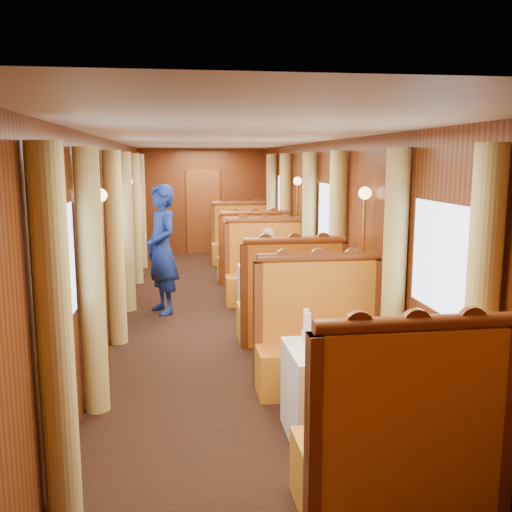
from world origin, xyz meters
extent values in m
cube|color=brown|center=(0.00, 5.97, 1.00)|extent=(0.80, 0.04, 2.00)
cube|color=white|center=(0.75, -3.50, 0.38)|extent=(1.05, 0.72, 0.75)
cube|color=#BD4C15|center=(0.75, -4.45, 0.23)|extent=(1.30, 0.55, 0.45)
cube|color=#BD4C15|center=(0.75, -4.67, 0.85)|extent=(1.30, 0.12, 0.80)
cylinder|color=brown|center=(0.75, -4.67, 1.29)|extent=(1.23, 0.10, 0.10)
cube|color=#BD4C15|center=(0.75, -2.55, 0.23)|extent=(1.30, 0.55, 0.45)
cube|color=#BD4C15|center=(0.75, -2.33, 0.85)|extent=(1.30, 0.12, 0.80)
cylinder|color=brown|center=(0.75, -2.33, 1.29)|extent=(1.23, 0.10, 0.10)
cube|color=white|center=(0.75, 0.00, 0.38)|extent=(1.05, 0.72, 0.75)
cube|color=#BD4C15|center=(0.75, -0.95, 0.23)|extent=(1.30, 0.55, 0.45)
cube|color=#BD4C15|center=(0.75, -1.17, 0.85)|extent=(1.30, 0.12, 0.80)
cylinder|color=brown|center=(0.75, -1.17, 1.29)|extent=(1.23, 0.10, 0.10)
cube|color=#BD4C15|center=(0.75, 0.95, 0.23)|extent=(1.30, 0.55, 0.45)
cube|color=#BD4C15|center=(0.75, 1.17, 0.85)|extent=(1.30, 0.12, 0.80)
cylinder|color=brown|center=(0.75, 1.17, 1.29)|extent=(1.23, 0.10, 0.10)
cube|color=white|center=(0.75, 3.50, 0.38)|extent=(1.05, 0.72, 0.75)
cube|color=#BD4C15|center=(0.75, 2.55, 0.23)|extent=(1.30, 0.55, 0.45)
cube|color=#BD4C15|center=(0.75, 2.33, 0.85)|extent=(1.30, 0.12, 0.80)
cylinder|color=brown|center=(0.75, 2.33, 1.29)|extent=(1.23, 0.10, 0.10)
cube|color=#BD4C15|center=(0.75, 4.45, 0.23)|extent=(1.30, 0.55, 0.45)
cube|color=#BD4C15|center=(0.75, 4.67, 0.85)|extent=(1.30, 0.12, 0.80)
cylinder|color=brown|center=(0.75, 4.67, 1.29)|extent=(1.23, 0.10, 0.10)
cube|color=silver|center=(0.64, -3.53, 0.76)|extent=(0.41, 0.36, 0.01)
cylinder|color=white|center=(1.07, -3.64, 0.76)|extent=(0.24, 0.24, 0.01)
cylinder|color=white|center=(0.41, -3.37, 0.79)|extent=(0.08, 0.08, 0.08)
cylinder|color=white|center=(0.41, -3.37, 0.92)|extent=(0.05, 0.05, 0.18)
cylinder|color=white|center=(0.42, -3.26, 0.79)|extent=(0.08, 0.08, 0.08)
cylinder|color=white|center=(0.42, -3.26, 0.92)|extent=(0.05, 0.05, 0.18)
cylinder|color=silver|center=(0.72, 0.00, 0.82)|extent=(0.06, 0.06, 0.14)
cylinder|color=silver|center=(0.76, 3.50, 0.82)|extent=(0.06, 0.06, 0.14)
cylinder|color=#CEBA69|center=(-1.38, -4.28, 1.18)|extent=(0.22, 0.22, 2.35)
cylinder|color=#CEBA69|center=(-1.38, -2.72, 1.18)|extent=(0.22, 0.22, 2.35)
cylinder|color=#CEBA69|center=(1.38, -4.28, 1.18)|extent=(0.22, 0.22, 2.35)
cylinder|color=#CEBA69|center=(1.38, -2.72, 1.18)|extent=(0.22, 0.22, 2.35)
cylinder|color=#CEBA69|center=(-1.38, -0.78, 1.18)|extent=(0.22, 0.22, 2.35)
cylinder|color=#CEBA69|center=(-1.38, 0.78, 1.18)|extent=(0.22, 0.22, 2.35)
cylinder|color=#CEBA69|center=(1.38, -0.78, 1.18)|extent=(0.22, 0.22, 2.35)
cylinder|color=#CEBA69|center=(1.38, 0.78, 1.18)|extent=(0.22, 0.22, 2.35)
cylinder|color=#CEBA69|center=(-1.38, 2.72, 1.18)|extent=(0.22, 0.22, 2.35)
cylinder|color=#CEBA69|center=(-1.38, 4.28, 1.18)|extent=(0.22, 0.22, 2.35)
cylinder|color=#CEBA69|center=(1.38, 2.72, 1.18)|extent=(0.22, 0.22, 2.35)
cylinder|color=#CEBA69|center=(1.38, 4.28, 1.18)|extent=(0.22, 0.22, 2.35)
cylinder|color=#BF8C3F|center=(-1.40, -1.75, 0.93)|extent=(0.04, 0.04, 1.85)
sphere|color=#FFD18C|center=(-1.40, -1.75, 1.88)|extent=(0.14, 0.14, 0.14)
cylinder|color=#BF8C3F|center=(1.40, -1.75, 0.93)|extent=(0.04, 0.04, 1.85)
sphere|color=#FFD18C|center=(1.40, -1.75, 1.88)|extent=(0.14, 0.14, 0.14)
cylinder|color=#BF8C3F|center=(-1.40, 1.75, 0.93)|extent=(0.04, 0.04, 1.85)
sphere|color=#FFD18C|center=(-1.40, 1.75, 1.88)|extent=(0.14, 0.14, 0.14)
cylinder|color=#BF8C3F|center=(1.40, 1.75, 0.93)|extent=(0.04, 0.04, 1.85)
sphere|color=#FFD18C|center=(1.40, 1.75, 1.88)|extent=(0.14, 0.14, 0.14)
imported|color=navy|center=(-0.86, 0.57, 0.94)|extent=(0.69, 0.81, 1.89)
cube|color=beige|center=(0.75, 0.81, 0.75)|extent=(0.40, 0.24, 0.55)
sphere|color=tan|center=(0.75, 0.81, 1.11)|extent=(0.20, 0.20, 0.20)
cube|color=beige|center=(0.75, 0.64, 0.52)|extent=(0.36, 0.30, 0.14)
camera|label=1|loc=(-0.63, -7.74, 2.24)|focal=40.00mm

